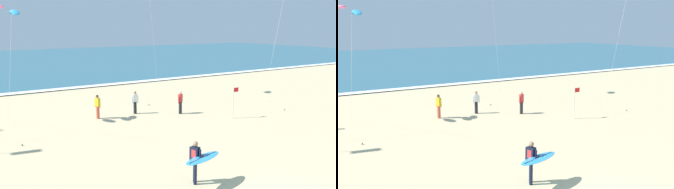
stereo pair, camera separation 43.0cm
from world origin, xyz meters
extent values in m
cube|color=#2D6075|center=(0.00, 56.91, 0.04)|extent=(160.00, 60.00, 0.08)
cube|color=white|center=(0.00, 27.21, 0.09)|extent=(160.00, 1.23, 0.01)
cylinder|color=black|center=(-1.24, 3.66, 0.44)|extent=(0.13, 0.13, 0.88)
cylinder|color=black|center=(-1.12, 3.86, 0.44)|extent=(0.13, 0.13, 0.88)
cube|color=black|center=(-1.18, 3.76, 1.18)|extent=(0.28, 0.38, 0.60)
cube|color=red|center=(-1.28, 3.73, 1.22)|extent=(0.07, 0.20, 0.32)
sphere|color=#A87A59|center=(-1.18, 3.76, 1.60)|extent=(0.21, 0.21, 0.21)
cylinder|color=black|center=(-1.12, 3.54, 1.29)|extent=(0.09, 0.09, 0.26)
cylinder|color=black|center=(-1.15, 3.43, 1.16)|extent=(0.26, 0.15, 0.14)
cylinder|color=black|center=(-1.24, 3.98, 1.14)|extent=(0.09, 0.09, 0.56)
ellipsoid|color=#3399D8|center=(-1.08, 3.41, 1.12)|extent=(2.02, 1.09, 0.08)
cube|color=#333333|center=(-1.08, 3.41, 1.16)|extent=(1.64, 0.48, 0.01)
cube|color=#262628|center=(-0.30, 3.63, 1.05)|extent=(0.12, 0.04, 0.14)
ellipsoid|color=#2D99DB|center=(-4.89, 17.02, 6.81)|extent=(0.60, 1.08, 0.51)
cylinder|color=silver|center=(-5.82, 14.56, 3.40)|extent=(0.20, 5.00, 6.61)
cylinder|color=brown|center=(-5.92, 12.06, 0.05)|extent=(0.06, 0.06, 0.10)
cylinder|color=silver|center=(5.58, 18.28, 4.90)|extent=(2.73, 3.07, 9.60)
cylinder|color=brown|center=(4.22, 16.75, 0.05)|extent=(0.06, 0.06, 0.10)
cylinder|color=silver|center=(10.67, 10.22, 5.74)|extent=(1.95, 0.42, 11.28)
cylinder|color=brown|center=(11.63, 10.02, 0.05)|extent=(0.06, 0.06, 0.10)
cylinder|color=#D8593F|center=(-0.57, 15.14, 0.42)|extent=(0.22, 0.22, 0.84)
cube|color=gold|center=(-0.57, 15.14, 1.11)|extent=(0.29, 0.37, 0.54)
sphere|color=brown|center=(-0.57, 15.14, 1.49)|extent=(0.20, 0.20, 0.20)
cylinder|color=gold|center=(-0.66, 15.33, 1.01)|extent=(0.08, 0.08, 0.50)
cylinder|color=gold|center=(-0.48, 14.94, 1.01)|extent=(0.08, 0.08, 0.50)
cylinder|color=black|center=(2.12, 15.01, 0.42)|extent=(0.22, 0.22, 0.84)
cube|color=white|center=(2.12, 15.01, 1.11)|extent=(0.34, 0.23, 0.54)
sphere|color=#A87A59|center=(2.12, 15.01, 1.49)|extent=(0.20, 0.20, 0.20)
cylinder|color=white|center=(2.33, 14.98, 1.01)|extent=(0.08, 0.08, 0.50)
cylinder|color=white|center=(1.92, 15.04, 1.01)|extent=(0.08, 0.08, 0.50)
cylinder|color=black|center=(4.76, 13.30, 0.42)|extent=(0.22, 0.22, 0.84)
cube|color=red|center=(4.76, 13.30, 1.11)|extent=(0.37, 0.29, 0.54)
sphere|color=beige|center=(4.76, 13.30, 1.49)|extent=(0.20, 0.20, 0.20)
cylinder|color=red|center=(4.95, 13.39, 1.01)|extent=(0.08, 0.08, 0.50)
cylinder|color=red|center=(4.56, 13.22, 1.01)|extent=(0.08, 0.08, 0.50)
cylinder|color=silver|center=(6.94, 10.37, 1.05)|extent=(0.05, 0.05, 2.10)
cube|color=red|center=(7.16, 10.37, 1.90)|extent=(0.40, 0.02, 0.28)
camera|label=1|loc=(-9.20, -6.74, 6.06)|focal=38.63mm
camera|label=2|loc=(-8.84, -6.97, 6.06)|focal=38.63mm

